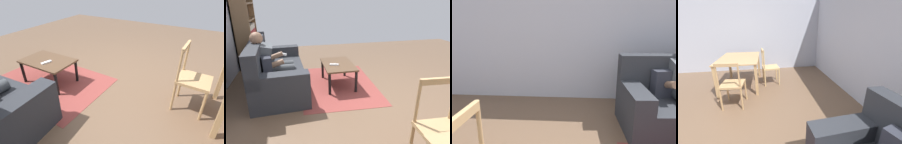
{
  "view_description": "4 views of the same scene",
  "coord_description": "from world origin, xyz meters",
  "views": [
    {
      "loc": [
        -1.16,
        2.37,
        1.71
      ],
      "look_at": [
        -0.47,
        1.12,
        0.9
      ],
      "focal_mm": 27.67,
      "sensor_mm": 36.0,
      "label": 1
    },
    {
      "loc": [
        -2.4,
        1.38,
        1.64
      ],
      "look_at": [
        1.11,
        0.56,
        0.26
      ],
      "focal_mm": 31.73,
      "sensor_mm": 36.0,
      "label": 2
    },
    {
      "loc": [
        -0.32,
        -1.01,
        1.5
      ],
      "look_at": [
        -0.47,
        1.12,
        0.9
      ],
      "focal_mm": 35.79,
      "sensor_mm": 36.0,
      "label": 3
    },
    {
      "loc": [
        1.45,
        0.78,
        1.59
      ],
      "look_at": [
        -0.47,
        1.12,
        0.9
      ],
      "focal_mm": 22.06,
      "sensor_mm": 36.0,
      "label": 4
    }
  ],
  "objects": [
    {
      "name": "wall_side",
      "position": [
        -3.56,
        0.0,
        1.31
      ],
      "size": [
        0.12,
        5.43,
        2.63
      ],
      "primitive_type": "cube",
      "color": "#ABB0BE",
      "rests_on": "ground_plane"
    },
    {
      "name": "dining_table",
      "position": [
        -2.17,
        0.1,
        0.66
      ],
      "size": [
        1.39,
        0.96,
        0.76
      ],
      "color": "tan",
      "rests_on": "ground_plane"
    },
    {
      "name": "dining_chair_near_wall",
      "position": [
        -2.17,
        0.85,
        0.47
      ],
      "size": [
        0.47,
        0.47,
        0.96
      ],
      "color": "tan",
      "rests_on": "ground_plane"
    },
    {
      "name": "dining_chair_facing_couch",
      "position": [
        -1.14,
        0.09,
        0.47
      ],
      "size": [
        0.45,
        0.45,
        0.94
      ],
      "color": "tan",
      "rests_on": "ground_plane"
    }
  ]
}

